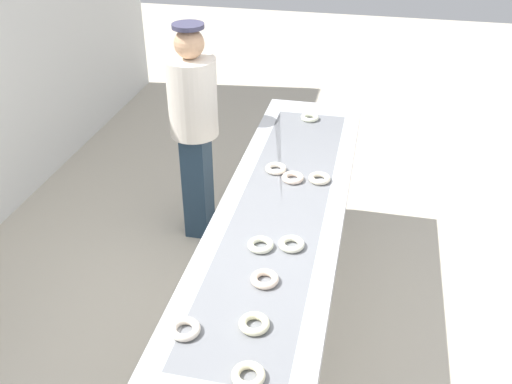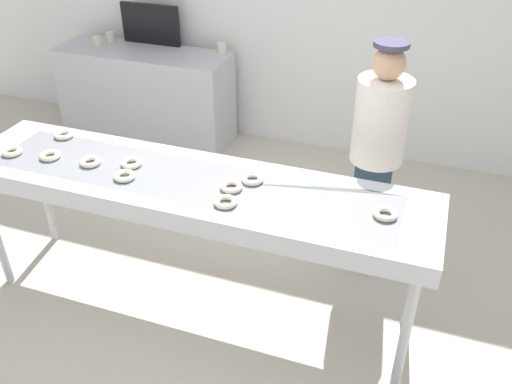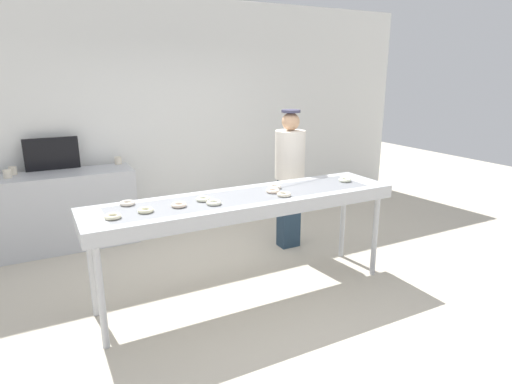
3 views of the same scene
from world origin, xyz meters
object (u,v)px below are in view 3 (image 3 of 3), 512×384
Objects in this scene: fryer_conveyor at (246,203)px; prep_counter at (60,211)px; sugar_donut_0 at (284,194)px; paper_cup_2 at (7,174)px; sugar_donut_9 at (214,203)px; sugar_donut_7 at (179,205)px; sugar_donut_8 at (127,203)px; sugar_donut_2 at (273,191)px; worker_baker at (290,170)px; sugar_donut_4 at (113,216)px; menu_display at (52,154)px; paper_cup_0 at (13,171)px; sugar_donut_5 at (146,210)px; paper_cup_1 at (118,160)px; sugar_donut_6 at (203,199)px; sugar_donut_3 at (345,180)px; sugar_donut_1 at (275,187)px.

prep_counter is at bearing 125.70° from fryer_conveyor.
sugar_donut_0 is 3.20m from paper_cup_2.
sugar_donut_0 and sugar_donut_9 have the same top height.
sugar_donut_9 is (0.29, -0.08, 0.00)m from sugar_donut_7.
sugar_donut_8 is 0.07× the size of prep_counter.
sugar_donut_2 is 0.93m from sugar_donut_7.
paper_cup_2 is (-2.97, 1.25, 0.02)m from worker_baker.
menu_display reaches higher than sugar_donut_4.
paper_cup_0 is at bearing 107.34° from sugar_donut_4.
prep_counter is at bearing 111.65° from sugar_donut_7.
sugar_donut_5 reaches higher than fryer_conveyor.
fryer_conveyor is at bearing 3.19° from sugar_donut_5.
sugar_donut_2 is at bearing 2.91° from sugar_donut_4.
sugar_donut_7 is 1.38× the size of paper_cup_0.
sugar_donut_2 is at bearing 1.83° from sugar_donut_5.
worker_baker is (1.93, 0.88, -0.04)m from sugar_donut_5.
prep_counter is at bearing 104.61° from sugar_donut_5.
prep_counter is at bearing 97.66° from sugar_donut_4.
sugar_donut_2 reaches higher than prep_counter.
sugar_donut_5 is at bearing 7.84° from sugar_donut_4.
sugar_donut_0 is 3.28m from paper_cup_0.
sugar_donut_4 is at bearing -177.09° from sugar_donut_2.
sugar_donut_5 is 2.35m from paper_cup_1.
sugar_donut_8 is 1.38× the size of paper_cup_0.
sugar_donut_6 is (-0.71, 0.20, 0.00)m from sugar_donut_0.
paper_cup_0 is 1.00× the size of paper_cup_2.
paper_cup_0 is at bearing 119.25° from sugar_donut_7.
sugar_donut_4 is at bearing 178.32° from sugar_donut_9.
sugar_donut_5 is at bearing -176.90° from sugar_donut_7.
worker_baker is at bearing 22.73° from sugar_donut_4.
sugar_donut_4 is at bearing -177.71° from sugar_donut_3.
sugar_donut_7 is at bearing -57.94° from paper_cup_2.
paper_cup_2 is at bearing -26.39° from worker_baker.
sugar_donut_7 is 1.00× the size of sugar_donut_9.
menu_display is (-0.46, 2.10, 0.13)m from sugar_donut_8.
paper_cup_1 is at bearing -1.75° from menu_display.
menu_display reaches higher than fryer_conveyor.
prep_counter is at bearing -164.49° from paper_cup_1.
sugar_donut_3 is at bearing 0.27° from fryer_conveyor.
worker_baker reaches higher than sugar_donut_6.
fryer_conveyor is 0.66m from sugar_donut_7.
paper_cup_0 reaches higher than sugar_donut_7.
menu_display reaches higher than sugar_donut_3.
sugar_donut_4 is 0.08× the size of worker_baker.
sugar_donut_5 is at bearing -75.39° from prep_counter.
sugar_donut_2 is at bearing -178.76° from sugar_donut_3.
paper_cup_1 is (-1.03, 2.46, -0.02)m from sugar_donut_0.
sugar_donut_5 is (0.26, 0.04, 0.00)m from sugar_donut_4.
sugar_donut_3 is 1.00× the size of sugar_donut_4.
paper_cup_2 is (-2.34, 1.98, -0.02)m from sugar_donut_1.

